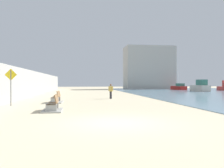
# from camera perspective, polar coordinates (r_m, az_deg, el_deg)

# --- Properties ---
(ground_plane) EXTENTS (120.00, 120.00, 0.00)m
(ground_plane) POSITION_cam_1_polar(r_m,az_deg,el_deg) (27.44, -4.88, -3.09)
(ground_plane) COLOR beige
(seawall) EXTENTS (0.80, 64.00, 3.08)m
(seawall) POSITION_cam_1_polar(r_m,az_deg,el_deg) (28.01, -20.40, 0.10)
(seawall) COLOR #9E9E99
(seawall) RESTS_ON ground
(bench_near) EXTENTS (1.15, 2.12, 0.98)m
(bench_near) POSITION_cam_1_polar(r_m,az_deg,el_deg) (13.92, -14.51, -5.58)
(bench_near) COLOR #9E9E99
(bench_near) RESTS_ON ground
(bench_far) EXTENTS (1.16, 2.13, 0.98)m
(bench_far) POSITION_cam_1_polar(r_m,az_deg,el_deg) (19.57, -13.76, -3.84)
(bench_far) COLOR #9E9E99
(bench_far) RESTS_ON ground
(person_walking) EXTENTS (0.43, 0.36, 1.52)m
(person_walking) POSITION_cam_1_polar(r_m,az_deg,el_deg) (23.34, -0.31, -1.58)
(person_walking) COLOR #333338
(person_walking) RESTS_ON ground
(boat_far_left) EXTENTS (2.21, 5.59, 2.14)m
(boat_far_left) POSITION_cam_1_polar(r_m,az_deg,el_deg) (44.95, 21.11, -0.68)
(boat_far_left) COLOR beige
(boat_far_left) RESTS_ON water_bay
(boat_nearest) EXTENTS (1.89, 4.81, 5.68)m
(boat_nearest) POSITION_cam_1_polar(r_m,az_deg,el_deg) (53.24, 16.33, -0.76)
(boat_nearest) COLOR red
(boat_nearest) RESTS_ON water_bay
(pedestrian_sign) EXTENTS (0.85, 0.08, 2.65)m
(pedestrian_sign) POSITION_cam_1_polar(r_m,az_deg,el_deg) (17.77, -23.91, 0.28)
(pedestrian_sign) COLOR slate
(pedestrian_sign) RESTS_ON ground
(harbor_building) EXTENTS (12.00, 6.00, 10.52)m
(harbor_building) POSITION_cam_1_polar(r_m,az_deg,el_deg) (58.02, 9.16, 3.96)
(harbor_building) COLOR #ADAAA3
(harbor_building) RESTS_ON ground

